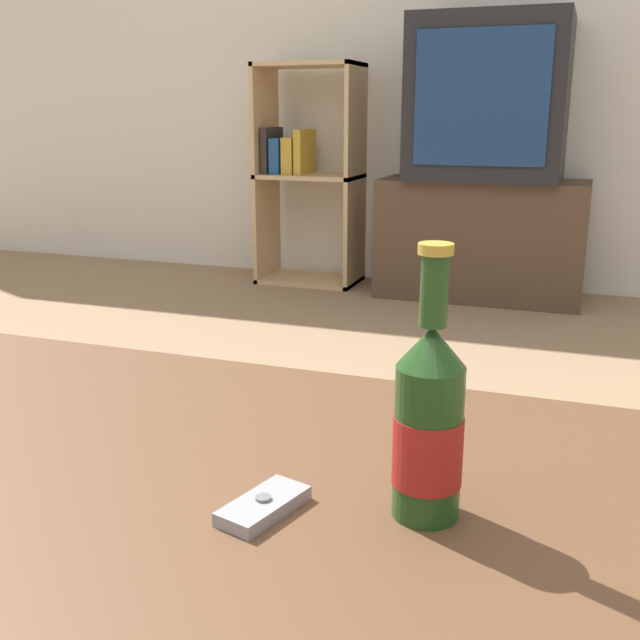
{
  "coord_description": "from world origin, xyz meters",
  "views": [
    {
      "loc": [
        0.44,
        -0.58,
        0.81
      ],
      "look_at": [
        0.09,
        0.37,
        0.52
      ],
      "focal_mm": 42.0,
      "sensor_mm": 36.0,
      "label": 1
    }
  ],
  "objects_px": {
    "beer_bottle": "(429,424)",
    "cell_phone": "(264,506)",
    "tv_stand": "(481,239)",
    "television": "(489,99)",
    "bookshelf": "(305,171)"
  },
  "relations": [
    {
      "from": "cell_phone",
      "to": "beer_bottle",
      "type": "bearing_deg",
      "value": 34.33
    },
    {
      "from": "beer_bottle",
      "to": "bookshelf",
      "type": "bearing_deg",
      "value": 113.19
    },
    {
      "from": "beer_bottle",
      "to": "cell_phone",
      "type": "bearing_deg",
      "value": -161.43
    },
    {
      "from": "bookshelf",
      "to": "cell_phone",
      "type": "relative_size",
      "value": 9.58
    },
    {
      "from": "bookshelf",
      "to": "tv_stand",
      "type": "bearing_deg",
      "value": -3.01
    },
    {
      "from": "television",
      "to": "cell_phone",
      "type": "relative_size",
      "value": 6.28
    },
    {
      "from": "tv_stand",
      "to": "television",
      "type": "bearing_deg",
      "value": -90.0
    },
    {
      "from": "tv_stand",
      "to": "television",
      "type": "distance_m",
      "value": 0.6
    },
    {
      "from": "television",
      "to": "beer_bottle",
      "type": "height_order",
      "value": "television"
    },
    {
      "from": "tv_stand",
      "to": "cell_phone",
      "type": "xyz_separation_m",
      "value": [
        0.17,
        -2.74,
        0.17
      ]
    },
    {
      "from": "bookshelf",
      "to": "cell_phone",
      "type": "distance_m",
      "value": 2.97
    },
    {
      "from": "tv_stand",
      "to": "cell_phone",
      "type": "height_order",
      "value": "tv_stand"
    },
    {
      "from": "television",
      "to": "bookshelf",
      "type": "relative_size",
      "value": 0.66
    },
    {
      "from": "beer_bottle",
      "to": "cell_phone",
      "type": "height_order",
      "value": "beer_bottle"
    },
    {
      "from": "tv_stand",
      "to": "bookshelf",
      "type": "distance_m",
      "value": 0.9
    }
  ]
}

